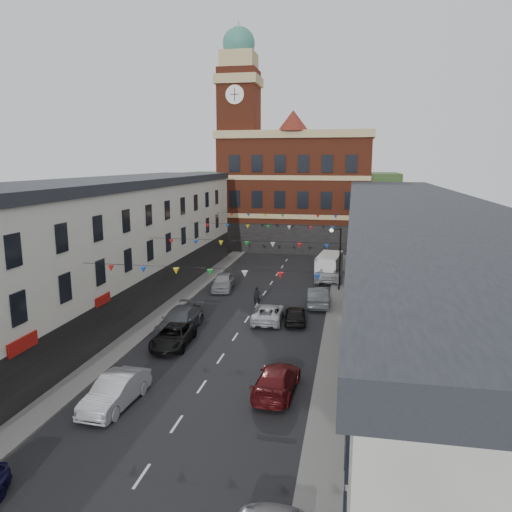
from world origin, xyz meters
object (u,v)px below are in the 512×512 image
Objects in this scene: street_lamp at (337,251)px; car_right_f at (327,273)px; car_right_c at (276,380)px; moving_car at (268,313)px; car_right_d at (295,315)px; pedestrian at (257,297)px; car_left_c at (173,336)px; white_van at (329,266)px; car_right_e at (318,296)px; car_left_b at (115,391)px; car_left_d at (180,320)px; car_left_e at (223,282)px.

street_lamp is 5.34m from car_right_f.
car_right_c is 1.04× the size of moving_car.
pedestrian reaches higher than car_right_d.
white_van is (9.26, 22.03, 0.56)m from car_left_c.
car_right_e reaches higher than car_right_f.
car_left_b is at bearing 61.62° from car_right_e.
car_left_d is 0.96× the size of car_right_f.
car_right_f is at bearing 103.99° from street_lamp.
pedestrian reaches higher than car_left_b.
car_right_d is 0.79× the size of car_right_e.
car_right_e is at bearing 70.05° from car_left_b.
car_left_d reaches higher than moving_car.
pedestrian is at bearing -108.15° from white_van.
car_right_e is at bearing 7.01° from pedestrian.
car_left_e reaches higher than car_left_b.
street_lamp is at bearing 54.93° from car_left_c.
white_van is (1.49, 27.53, 0.51)m from car_right_c.
car_left_c is 9.72m from car_right_d.
street_lamp reaches higher than car_left_d.
street_lamp reaches higher than car_right_d.
car_right_d is at bearing 36.65° from car_left_c.
white_van is at bearing -98.22° from car_right_f.
car_right_e is at bearing -110.87° from car_right_d.
car_right_f is (1.39, 26.17, 0.09)m from car_right_c.
moving_car is (-3.80, -14.34, -0.14)m from car_right_f.
street_lamp is at bearing 37.42° from pedestrian.
car_left_c reaches higher than moving_car.
pedestrian is (-3.97, 15.43, 0.15)m from car_right_c.
car_left_b is 18.74m from pedestrian.
street_lamp is 11.69m from moving_car.
white_van is at bearing 28.75° from car_left_e.
car_right_f is (0.35, 9.39, -0.01)m from car_right_e.
car_right_d is at bearing -105.07° from street_lamp.
car_right_d is at bearing -85.90° from car_right_c.
car_left_e is at bearing 95.19° from car_left_b.
car_right_f reaches higher than car_left_e.
pedestrian is (-1.55, 3.60, 0.20)m from moving_car.
car_right_e reaches higher than car_left_b.
street_lamp is 1.03× the size of car_right_f.
car_left_e is (-0.44, 14.89, 0.13)m from car_left_c.
street_lamp is 3.46× the size of pedestrian.
white_van reaches higher than car_right_c.
car_right_d is (7.40, 14.67, -0.11)m from car_left_b.
car_right_c is at bearing -75.69° from car_left_e.
car_left_e is at bearing 27.03° from car_right_f.
car_right_e is at bearing 48.77° from car_left_c.
moving_car is (5.30, 14.76, -0.12)m from car_left_b.
car_right_e is 1.03× the size of moving_car.
car_right_e is 0.89× the size of white_van.
car_right_c is 0.89× the size of white_van.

